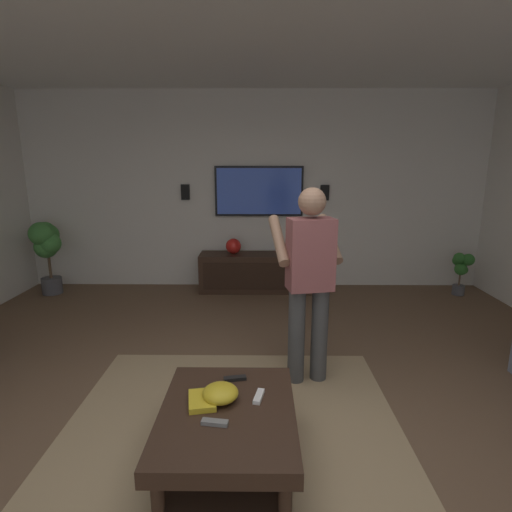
# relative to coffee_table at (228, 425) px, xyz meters

# --- Properties ---
(ground_plane) EXTENTS (8.68, 8.68, 0.00)m
(ground_plane) POSITION_rel_coffee_table_xyz_m (0.18, -0.11, -0.30)
(ground_plane) COLOR brown
(wall_back_tv) EXTENTS (0.10, 6.90, 2.83)m
(wall_back_tv) POSITION_rel_coffee_table_xyz_m (3.85, -0.11, 1.12)
(wall_back_tv) COLOR silver
(wall_back_tv) RESTS_ON ground
(area_rug) EXTENTS (2.49, 2.37, 0.01)m
(area_rug) POSITION_rel_coffee_table_xyz_m (0.20, -0.00, -0.29)
(area_rug) COLOR #9E8460
(area_rug) RESTS_ON ground
(coffee_table) EXTENTS (1.00, 0.80, 0.40)m
(coffee_table) POSITION_rel_coffee_table_xyz_m (0.00, 0.00, 0.00)
(coffee_table) COLOR #332116
(coffee_table) RESTS_ON ground
(media_console) EXTENTS (0.45, 1.70, 0.55)m
(media_console) POSITION_rel_coffee_table_xyz_m (3.52, -0.17, -0.02)
(media_console) COLOR #332116
(media_console) RESTS_ON ground
(tv) EXTENTS (0.05, 1.28, 0.72)m
(tv) POSITION_rel_coffee_table_xyz_m (3.76, -0.17, 1.13)
(tv) COLOR black
(person_standing) EXTENTS (0.60, 0.61, 1.64)m
(person_standing) POSITION_rel_coffee_table_xyz_m (1.04, -0.59, 0.64)
(person_standing) COLOR #3F3F3F
(person_standing) RESTS_ON ground
(potted_plant_tall) EXTENTS (0.52, 0.41, 1.05)m
(potted_plant_tall) POSITION_rel_coffee_table_xyz_m (3.30, 2.77, 0.44)
(potted_plant_tall) COLOR #4C4C51
(potted_plant_tall) RESTS_ON ground
(potted_plant_short) EXTENTS (0.22, 0.27, 0.61)m
(potted_plant_short) POSITION_rel_coffee_table_xyz_m (3.33, -3.01, 0.10)
(potted_plant_short) COLOR #4C4C51
(potted_plant_short) RESTS_ON ground
(bowl) EXTENTS (0.22, 0.22, 0.10)m
(bowl) POSITION_rel_coffee_table_xyz_m (0.09, 0.05, 0.15)
(bowl) COLOR gold
(bowl) RESTS_ON coffee_table
(remote_white) EXTENTS (0.16, 0.08, 0.02)m
(remote_white) POSITION_rel_coffee_table_xyz_m (0.12, -0.19, 0.12)
(remote_white) COLOR white
(remote_white) RESTS_ON coffee_table
(remote_black) EXTENTS (0.07, 0.16, 0.02)m
(remote_black) POSITION_rel_coffee_table_xyz_m (0.33, -0.02, 0.12)
(remote_black) COLOR black
(remote_black) RESTS_ON coffee_table
(remote_grey) EXTENTS (0.07, 0.15, 0.02)m
(remote_grey) POSITION_rel_coffee_table_xyz_m (-0.14, 0.06, 0.12)
(remote_grey) COLOR slate
(remote_grey) RESTS_ON coffee_table
(book) EXTENTS (0.24, 0.20, 0.04)m
(book) POSITION_rel_coffee_table_xyz_m (0.06, 0.16, 0.12)
(book) COLOR gold
(book) RESTS_ON coffee_table
(vase_round) EXTENTS (0.22, 0.22, 0.22)m
(vase_round) POSITION_rel_coffee_table_xyz_m (3.54, 0.19, 0.36)
(vase_round) COLOR red
(vase_round) RESTS_ON media_console
(wall_speaker_left) EXTENTS (0.06, 0.12, 0.22)m
(wall_speaker_left) POSITION_rel_coffee_table_xyz_m (3.77, -1.13, 1.11)
(wall_speaker_left) COLOR black
(wall_speaker_right) EXTENTS (0.06, 0.12, 0.22)m
(wall_speaker_right) POSITION_rel_coffee_table_xyz_m (3.77, 0.90, 1.12)
(wall_speaker_right) COLOR black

